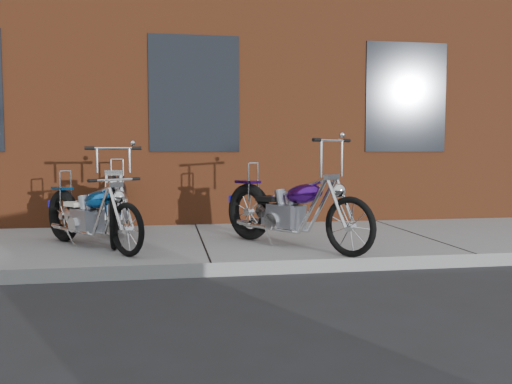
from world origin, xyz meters
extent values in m
plane|color=#252528|center=(0.00, 0.00, 0.00)|extent=(120.00, 120.00, 0.00)
cube|color=slate|center=(0.00, 1.50, 0.07)|extent=(22.00, 3.00, 0.15)
cube|color=brown|center=(0.00, 8.00, 4.00)|extent=(22.00, 10.00, 8.00)
torus|color=black|center=(0.70, 1.27, 0.52)|extent=(0.54, 0.69, 0.74)
torus|color=black|center=(1.61, -0.05, 0.48)|extent=(0.44, 0.59, 0.67)
cube|color=gray|center=(1.07, 0.73, 0.51)|extent=(0.47, 0.50, 0.31)
ellipsoid|color=#3B0E6D|center=(1.24, 0.49, 0.81)|extent=(0.54, 0.62, 0.32)
cube|color=black|center=(0.92, 0.95, 0.71)|extent=(0.37, 0.38, 0.06)
cylinder|color=silver|center=(1.54, 0.05, 0.75)|extent=(0.20, 0.27, 0.55)
cylinder|color=silver|center=(1.47, 0.16, 1.43)|extent=(0.48, 0.35, 0.03)
cylinder|color=silver|center=(0.75, 1.20, 0.91)|extent=(0.03, 0.03, 0.49)
cylinder|color=silver|center=(1.05, 0.99, 0.38)|extent=(0.56, 0.79, 0.05)
torus|color=black|center=(-1.67, 1.54, 0.48)|extent=(0.50, 0.61, 0.67)
torus|color=black|center=(-0.79, 0.38, 0.45)|extent=(0.41, 0.52, 0.60)
cube|color=gray|center=(-1.31, 1.07, 0.47)|extent=(0.43, 0.45, 0.28)
ellipsoid|color=#1055A9|center=(-1.16, 0.86, 0.74)|extent=(0.50, 0.55, 0.28)
cube|color=beige|center=(-1.46, 1.26, 0.66)|extent=(0.33, 0.34, 0.06)
cylinder|color=silver|center=(-0.86, 0.47, 0.69)|extent=(0.19, 0.24, 0.50)
cylinder|color=silver|center=(-0.93, 0.56, 0.99)|extent=(0.42, 0.33, 0.03)
cylinder|color=silver|center=(-1.62, 1.48, 0.84)|extent=(0.03, 0.03, 0.44)
cylinder|color=silver|center=(-1.35, 1.30, 0.35)|extent=(0.54, 0.69, 0.04)
torus|color=black|center=(-1.14, 2.47, 0.53)|extent=(0.19, 0.77, 0.76)
torus|color=black|center=(-1.05, 0.80, 0.49)|extent=(0.11, 0.69, 0.69)
cube|color=gray|center=(-1.11, 1.79, 0.52)|extent=(0.32, 0.44, 0.32)
ellipsoid|color=black|center=(-1.09, 1.49, 0.83)|extent=(0.31, 0.60, 0.33)
cube|color=black|center=(-1.12, 2.06, 0.73)|extent=(0.27, 0.31, 0.06)
cylinder|color=silver|center=(-1.06, 0.94, 0.77)|extent=(0.06, 0.31, 0.57)
cylinder|color=silver|center=(-1.07, 1.07, 1.35)|extent=(0.58, 0.06, 0.03)
cylinder|color=silver|center=(-1.14, 2.38, 0.93)|extent=(0.02, 0.02, 0.51)
cylinder|color=silver|center=(-0.99, 2.03, 0.38)|extent=(0.10, 0.96, 0.05)
camera|label=1|loc=(-0.45, -5.54, 1.31)|focal=38.00mm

